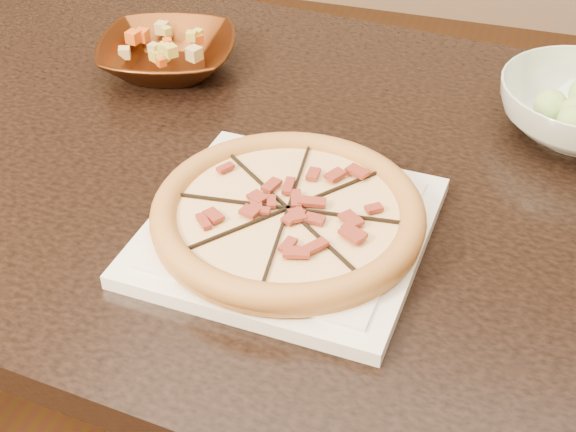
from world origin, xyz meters
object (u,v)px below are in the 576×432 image
pizza (288,213)px  plate (288,229)px  bronze_bowl (168,55)px  dining_table (260,211)px

pizza → plate: bearing=-34.8°
pizza → bronze_bowl: (-0.30, 0.33, -0.01)m
dining_table → pizza: (0.09, -0.16, 0.14)m
plate → bronze_bowl: 0.45m
dining_table → bronze_bowl: (-0.21, 0.17, 0.13)m
dining_table → plate: size_ratio=4.43×
plate → bronze_bowl: bearing=132.2°
plate → pizza: (-0.00, 0.00, 0.02)m
bronze_bowl → dining_table: bearing=-39.7°
bronze_bowl → plate: bearing=-47.8°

